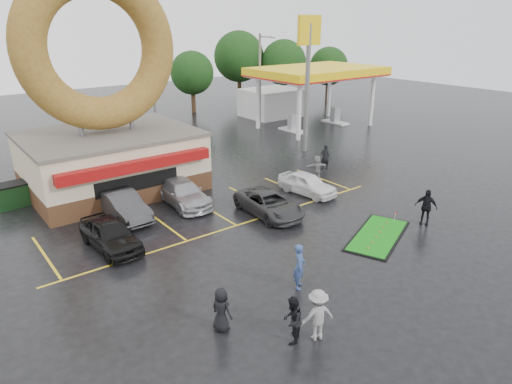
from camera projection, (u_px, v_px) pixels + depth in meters
ground at (277, 249)px, 21.78m from camera, size 120.00×120.00×0.00m
donut_shop at (107, 120)px, 28.12m from camera, size 10.20×8.70×13.50m
gas_station at (296, 87)px, 47.36m from camera, size 12.30×13.65×5.90m
shell_sign at (308, 59)px, 35.44m from camera, size 2.20×0.36×10.60m
streetlight_mid at (154, 90)px, 37.88m from camera, size 0.40×2.21×9.00m
streetlight_right at (260, 78)px, 45.43m from camera, size 0.40×2.21×9.00m
tree_far_a at (284, 63)px, 56.96m from camera, size 5.60×5.60×8.00m
tree_far_b at (329, 66)px, 59.12m from camera, size 4.90×4.90×7.00m
tree_far_c at (239, 57)px, 57.43m from camera, size 6.30×6.30×9.00m
tree_far_d at (192, 73)px, 51.87m from camera, size 4.90×4.90×7.00m
car_black at (110, 234)px, 21.67m from camera, size 1.99×4.42×1.47m
car_dgrey at (123, 205)px, 24.96m from camera, size 1.75×4.65×1.52m
car_silver at (183, 193)px, 26.89m from camera, size 2.30×5.00×1.42m
car_grey at (269, 204)px, 25.45m from camera, size 2.39×4.77×1.30m
car_white at (307, 184)px, 28.48m from camera, size 2.09×4.14×1.35m
person_blue at (300, 266)px, 18.39m from camera, size 0.84×0.82×1.95m
person_blackjkt at (292, 320)px, 15.29m from camera, size 1.06×1.02×1.71m
person_hoodie at (318, 315)px, 15.42m from camera, size 1.38×1.05×1.89m
person_bystander at (221, 310)px, 15.88m from camera, size 0.74×0.93×1.66m
person_cameraman at (426, 207)px, 24.17m from camera, size 0.91×1.24×1.96m
person_walker_near at (317, 167)px, 31.06m from camera, size 1.61×1.03×1.66m
person_walker_far at (325, 157)px, 33.07m from camera, size 0.80×0.67×1.86m
dumpster at (10, 196)px, 26.55m from camera, size 1.88×1.33×1.30m
putting_green at (378, 235)px, 23.10m from camera, size 5.33×3.86×0.61m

